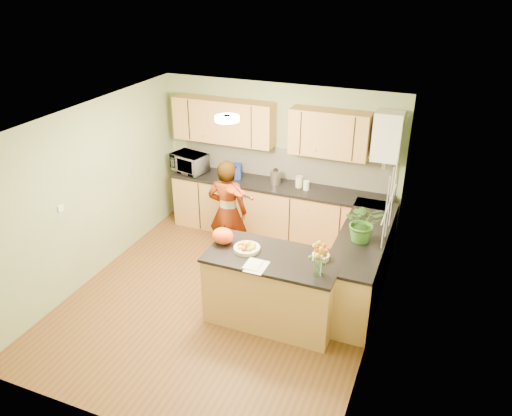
% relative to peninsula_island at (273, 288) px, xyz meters
% --- Properties ---
extents(floor, '(4.50, 4.50, 0.00)m').
position_rel_peninsula_island_xyz_m(floor, '(-0.78, 0.12, -0.47)').
color(floor, brown).
rests_on(floor, ground).
extents(ceiling, '(4.00, 4.50, 0.02)m').
position_rel_peninsula_island_xyz_m(ceiling, '(-0.78, 0.12, 2.03)').
color(ceiling, white).
rests_on(ceiling, wall_back).
extents(wall_back, '(4.00, 0.02, 2.50)m').
position_rel_peninsula_island_xyz_m(wall_back, '(-0.78, 2.37, 0.78)').
color(wall_back, gray).
rests_on(wall_back, floor).
extents(wall_front, '(4.00, 0.02, 2.50)m').
position_rel_peninsula_island_xyz_m(wall_front, '(-0.78, -2.13, 0.78)').
color(wall_front, gray).
rests_on(wall_front, floor).
extents(wall_left, '(0.02, 4.50, 2.50)m').
position_rel_peninsula_island_xyz_m(wall_left, '(-2.78, 0.12, 0.78)').
color(wall_left, gray).
rests_on(wall_left, floor).
extents(wall_right, '(0.02, 4.50, 2.50)m').
position_rel_peninsula_island_xyz_m(wall_right, '(1.22, 0.12, 0.78)').
color(wall_right, gray).
rests_on(wall_right, floor).
extents(back_counter, '(3.64, 0.62, 0.94)m').
position_rel_peninsula_island_xyz_m(back_counter, '(-0.68, 2.07, -0.00)').
color(back_counter, tan).
rests_on(back_counter, floor).
extents(right_counter, '(0.62, 2.24, 0.94)m').
position_rel_peninsula_island_xyz_m(right_counter, '(0.92, 0.97, -0.00)').
color(right_counter, tan).
rests_on(right_counter, floor).
extents(splashback, '(3.60, 0.02, 0.52)m').
position_rel_peninsula_island_xyz_m(splashback, '(-0.68, 2.36, 0.73)').
color(splashback, silver).
rests_on(splashback, back_counter).
extents(upper_cabinets, '(3.20, 0.34, 0.70)m').
position_rel_peninsula_island_xyz_m(upper_cabinets, '(-0.95, 2.20, 1.38)').
color(upper_cabinets, tan).
rests_on(upper_cabinets, wall_back).
extents(boiler, '(0.40, 0.30, 0.86)m').
position_rel_peninsula_island_xyz_m(boiler, '(0.92, 2.21, 1.42)').
color(boiler, white).
rests_on(boiler, wall_back).
extents(window_right, '(0.01, 1.30, 1.05)m').
position_rel_peninsula_island_xyz_m(window_right, '(1.22, 0.72, 1.08)').
color(window_right, white).
rests_on(window_right, wall_right).
extents(light_switch, '(0.02, 0.09, 0.09)m').
position_rel_peninsula_island_xyz_m(light_switch, '(-2.76, -0.48, 0.83)').
color(light_switch, white).
rests_on(light_switch, wall_left).
extents(ceiling_lamp, '(0.30, 0.30, 0.07)m').
position_rel_peninsula_island_xyz_m(ceiling_lamp, '(-0.78, 0.42, 1.99)').
color(ceiling_lamp, '#FFEABF').
rests_on(ceiling_lamp, ceiling).
extents(peninsula_island, '(1.64, 0.84, 0.94)m').
position_rel_peninsula_island_xyz_m(peninsula_island, '(0.00, 0.00, 0.00)').
color(peninsula_island, tan).
rests_on(peninsula_island, floor).
extents(fruit_dish, '(0.33, 0.33, 0.11)m').
position_rel_peninsula_island_xyz_m(fruit_dish, '(-0.35, 0.00, 0.52)').
color(fruit_dish, beige).
rests_on(fruit_dish, peninsula_island).
extents(orange_bowl, '(0.21, 0.21, 0.12)m').
position_rel_peninsula_island_xyz_m(orange_bowl, '(0.55, 0.15, 0.52)').
color(orange_bowl, beige).
rests_on(orange_bowl, peninsula_island).
extents(flower_vase, '(0.23, 0.23, 0.43)m').
position_rel_peninsula_island_xyz_m(flower_vase, '(0.60, -0.18, 0.76)').
color(flower_vase, silver).
rests_on(flower_vase, peninsula_island).
extents(orange_bag, '(0.35, 0.32, 0.21)m').
position_rel_peninsula_island_xyz_m(orange_bag, '(-0.70, 0.05, 0.58)').
color(orange_bag, '#FF5015').
rests_on(orange_bag, peninsula_island).
extents(papers, '(0.23, 0.31, 0.01)m').
position_rel_peninsula_island_xyz_m(papers, '(-0.10, -0.30, 0.48)').
color(papers, white).
rests_on(papers, peninsula_island).
extents(violinist, '(0.63, 0.45, 1.63)m').
position_rel_peninsula_island_xyz_m(violinist, '(-1.13, 1.11, 0.34)').
color(violinist, '#E2AF8A').
rests_on(violinist, floor).
extents(violin, '(0.71, 0.62, 0.18)m').
position_rel_peninsula_island_xyz_m(violin, '(-0.93, 0.89, 0.83)').
color(violin, '#4F0E04').
rests_on(violin, violinist).
extents(microwave, '(0.65, 0.51, 0.32)m').
position_rel_peninsula_island_xyz_m(microwave, '(-2.27, 2.05, 0.63)').
color(microwave, white).
rests_on(microwave, back_counter).
extents(blue_box, '(0.33, 0.28, 0.23)m').
position_rel_peninsula_island_xyz_m(blue_box, '(-1.48, 2.08, 0.58)').
color(blue_box, navy).
rests_on(blue_box, back_counter).
extents(kettle, '(0.16, 0.16, 0.31)m').
position_rel_peninsula_island_xyz_m(kettle, '(-0.73, 2.09, 0.59)').
color(kettle, silver).
rests_on(kettle, back_counter).
extents(jar_cream, '(0.15, 0.15, 0.18)m').
position_rel_peninsula_island_xyz_m(jar_cream, '(-0.34, 2.11, 0.56)').
color(jar_cream, beige).
rests_on(jar_cream, back_counter).
extents(jar_white, '(0.10, 0.10, 0.15)m').
position_rel_peninsula_island_xyz_m(jar_white, '(-0.20, 2.05, 0.54)').
color(jar_white, white).
rests_on(jar_white, back_counter).
extents(potted_plant, '(0.56, 0.52, 0.53)m').
position_rel_peninsula_island_xyz_m(potted_plant, '(0.92, 0.78, 0.73)').
color(potted_plant, '#3A7125').
rests_on(potted_plant, right_counter).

